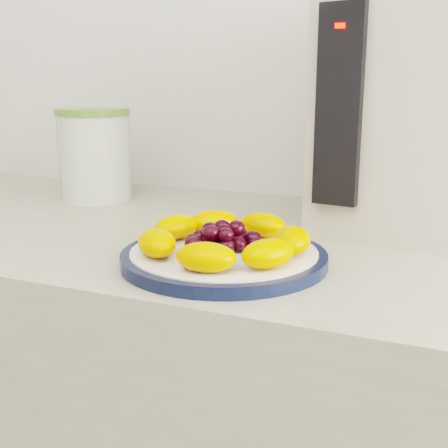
% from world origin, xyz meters
% --- Properties ---
extents(plate_rim, '(0.25, 0.25, 0.01)m').
position_xyz_m(plate_rim, '(0.04, 1.04, 0.91)').
color(plate_rim, '#0E1735').
rests_on(plate_rim, counter).
extents(plate_face, '(0.23, 0.23, 0.02)m').
position_xyz_m(plate_face, '(0.04, 1.04, 0.91)').
color(plate_face, white).
rests_on(plate_face, counter).
extents(canister, '(0.17, 0.17, 0.16)m').
position_xyz_m(canister, '(-0.34, 1.32, 0.98)').
color(canister, '#416020').
rests_on(canister, counter).
extents(canister_lid, '(0.17, 0.17, 0.01)m').
position_xyz_m(canister_lid, '(-0.34, 1.32, 1.07)').
color(canister_lid, '#5B7F37').
rests_on(canister_lid, canister).
extents(appliance_body, '(0.24, 0.31, 0.36)m').
position_xyz_m(appliance_body, '(0.21, 1.35, 1.08)').
color(appliance_body, beige).
rests_on(appliance_body, counter).
extents(appliance_panel, '(0.06, 0.03, 0.27)m').
position_xyz_m(appliance_panel, '(0.14, 1.21, 1.08)').
color(appliance_panel, black).
rests_on(appliance_panel, appliance_body).
extents(appliance_led, '(0.01, 0.01, 0.01)m').
position_xyz_m(appliance_led, '(0.13, 1.20, 1.19)').
color(appliance_led, '#FF0C05').
rests_on(appliance_led, appliance_panel).
extents(fruit_plate, '(0.22, 0.22, 0.03)m').
position_xyz_m(fruit_plate, '(0.04, 1.04, 0.93)').
color(fruit_plate, '#FF8800').
rests_on(fruit_plate, plate_face).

